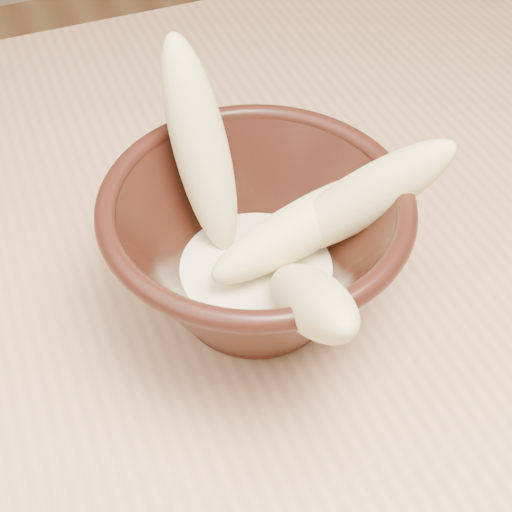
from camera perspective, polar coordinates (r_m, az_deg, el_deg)
The scene contains 7 objects.
table at distance 0.67m, azimuth 12.25°, elevation -0.79°, with size 1.20×0.80×0.75m.
bowl at distance 0.48m, azimuth 0.00°, elevation 0.77°, with size 0.20×0.20×0.11m.
milk_puddle at distance 0.49m, azimuth 0.00°, elevation -1.39°, with size 0.11×0.11×0.02m, color beige.
banana_upright at distance 0.48m, azimuth -4.45°, elevation 8.70°, with size 0.04×0.04×0.15m, color #DFCB84.
banana_right at distance 0.48m, azimuth 8.33°, elevation 4.44°, with size 0.04×0.04×0.14m, color #DFCB84.
banana_across at distance 0.49m, azimuth 4.10°, elevation 2.50°, with size 0.04×0.04×0.15m, color #DFCB84.
banana_front at distance 0.41m, azimuth 4.33°, elevation -3.55°, with size 0.04×0.04×0.15m, color #DFCB84.
Camera 1 is at (-0.30, -0.35, 1.16)m, focal length 50.00 mm.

